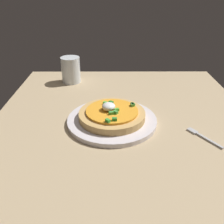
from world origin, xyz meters
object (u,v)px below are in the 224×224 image
cup_near (71,71)px  plate (112,120)px  fork (201,136)px  pizza (112,114)px

cup_near → plate: bearing=26.8°
cup_near → fork: 55.35cm
pizza → fork: pizza is taller
pizza → fork: bearing=71.9°
plate → fork: (7.56, 23.16, -0.40)cm
pizza → cup_near: 35.28cm
plate → cup_near: cup_near is taller
pizza → cup_near: bearing=-153.2°
pizza → fork: size_ratio=1.94×
plate → pizza: size_ratio=1.35×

